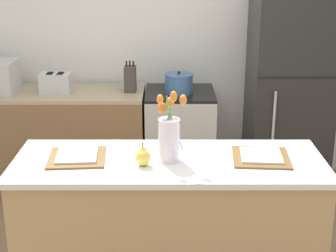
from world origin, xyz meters
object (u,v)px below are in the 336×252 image
(knife_block, at_px, (129,79))
(stove_range, at_px, (179,140))
(flower_vase, at_px, (168,135))
(plate_setting_right, at_px, (260,157))
(pear_figurine, at_px, (142,156))
(plate_setting_left, at_px, (76,157))
(cooking_pot, at_px, (178,83))
(toaster, at_px, (55,83))
(refrigerator, at_px, (288,93))

(knife_block, bearing_deg, stove_range, -2.33)
(flower_vase, relative_size, plate_setting_right, 1.23)
(stove_range, relative_size, pear_figurine, 6.38)
(flower_vase, distance_m, plate_setting_left, 0.56)
(pear_figurine, distance_m, cooking_pot, 1.66)
(plate_setting_left, distance_m, cooking_pot, 1.66)
(stove_range, height_order, plate_setting_left, plate_setting_left)
(cooking_pot, bearing_deg, plate_setting_right, -73.83)
(plate_setting_left, bearing_deg, stove_range, 68.11)
(stove_range, bearing_deg, plate_setting_right, -74.62)
(stove_range, xyz_separation_m, toaster, (-1.07, -0.03, 0.53))
(flower_vase, xyz_separation_m, knife_block, (-0.34, 1.62, -0.07))
(plate_setting_left, relative_size, plate_setting_right, 1.00)
(stove_range, xyz_separation_m, refrigerator, (0.95, 0.00, 0.44))
(toaster, xyz_separation_m, knife_block, (0.64, 0.04, 0.03))
(plate_setting_right, bearing_deg, flower_vase, -177.04)
(refrigerator, relative_size, cooking_pot, 7.15)
(stove_range, distance_m, refrigerator, 1.05)
(plate_setting_left, bearing_deg, knife_block, 82.85)
(plate_setting_left, height_order, knife_block, knife_block)
(cooking_pot, bearing_deg, refrigerator, 2.31)
(plate_setting_right, height_order, cooking_pot, cooking_pot)
(plate_setting_left, bearing_deg, cooking_pot, 68.02)
(pear_figurine, bearing_deg, plate_setting_left, 164.94)
(plate_setting_left, xyz_separation_m, cooking_pot, (0.62, 1.54, 0.05))
(plate_setting_left, relative_size, toaster, 1.24)
(refrigerator, distance_m, cooking_pot, 0.97)
(stove_range, relative_size, plate_setting_right, 2.59)
(knife_block, bearing_deg, plate_setting_left, -97.15)
(toaster, bearing_deg, stove_range, 1.46)
(refrigerator, relative_size, plate_setting_right, 5.13)
(stove_range, bearing_deg, knife_block, 177.67)
(refrigerator, height_order, plate_setting_left, refrigerator)
(stove_range, height_order, refrigerator, refrigerator)
(plate_setting_right, bearing_deg, cooking_pot, 106.17)
(refrigerator, distance_m, pear_figurine, 2.07)
(cooking_pot, bearing_deg, plate_setting_left, -111.98)
(flower_vase, relative_size, pear_figurine, 3.03)
(toaster, relative_size, cooking_pot, 1.13)
(flower_vase, distance_m, plate_setting_right, 0.55)
(refrigerator, distance_m, plate_setting_left, 2.24)
(stove_range, bearing_deg, refrigerator, 0.04)
(pear_figurine, bearing_deg, knife_block, 96.33)
(stove_range, relative_size, refrigerator, 0.50)
(plate_setting_right, height_order, knife_block, knife_block)
(knife_block, bearing_deg, plate_setting_right, -61.46)
(flower_vase, distance_m, toaster, 1.86)
(plate_setting_left, xyz_separation_m, knife_block, (0.20, 1.60, 0.08))
(stove_range, height_order, plate_setting_right, plate_setting_right)
(plate_setting_right, height_order, toaster, toaster)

